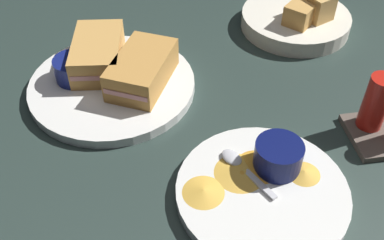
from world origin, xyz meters
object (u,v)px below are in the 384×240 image
(plate_sandwich_main, at_px, (112,85))
(ramekin_light_gravy, at_px, (278,155))
(sandwich_half_near, at_px, (142,69))
(spoon_by_dark_ramekin, at_px, (104,84))
(condiment_caddy, at_px, (383,118))
(bread_basket_rear, at_px, (297,19))
(sandwich_half_far, at_px, (98,53))
(ramekin_dark_sauce, at_px, (74,68))
(plate_chips_companion, at_px, (262,192))
(spoon_by_gravy_ramekin, at_px, (238,164))

(plate_sandwich_main, height_order, ramekin_light_gravy, ramekin_light_gravy)
(sandwich_half_near, height_order, spoon_by_dark_ramekin, sandwich_half_near)
(spoon_by_dark_ramekin, xyz_separation_m, ramekin_light_gravy, (0.20, 0.22, 0.02))
(ramekin_light_gravy, bearing_deg, spoon_by_dark_ramekin, -132.45)
(ramekin_light_gravy, height_order, condiment_caddy, condiment_caddy)
(bread_basket_rear, distance_m, condiment_caddy, 0.30)
(bread_basket_rear, bearing_deg, plate_sandwich_main, -69.51)
(sandwich_half_far, xyz_separation_m, ramekin_light_gravy, (0.26, 0.23, -0.00))
(plate_sandwich_main, xyz_separation_m, condiment_caddy, (0.16, 0.38, 0.03))
(plate_sandwich_main, height_order, spoon_by_dark_ramekin, spoon_by_dark_ramekin)
(ramekin_dark_sauce, bearing_deg, ramekin_light_gravy, 49.30)
(ramekin_dark_sauce, bearing_deg, sandwich_half_far, 127.10)
(ramekin_dark_sauce, bearing_deg, sandwich_half_near, 76.75)
(plate_chips_companion, bearing_deg, sandwich_half_near, -150.83)
(spoon_by_gravy_ramekin, relative_size, bread_basket_rear, 0.46)
(spoon_by_gravy_ramekin, bearing_deg, plate_chips_companion, 28.08)
(ramekin_dark_sauce, height_order, spoon_by_gravy_ramekin, ramekin_dark_sauce)
(ramekin_light_gravy, bearing_deg, plate_sandwich_main, -135.26)
(spoon_by_dark_ramekin, bearing_deg, sandwich_half_far, -173.65)
(ramekin_light_gravy, height_order, bread_basket_rear, bread_basket_rear)
(ramekin_dark_sauce, relative_size, spoon_by_gravy_ramekin, 0.66)
(ramekin_dark_sauce, bearing_deg, spoon_by_gravy_ramekin, 44.52)
(sandwich_half_far, relative_size, plate_chips_companion, 0.64)
(sandwich_half_near, bearing_deg, condiment_caddy, 64.49)
(spoon_by_gravy_ramekin, height_order, condiment_caddy, condiment_caddy)
(plate_chips_companion, relative_size, ramekin_light_gravy, 3.49)
(ramekin_dark_sauce, height_order, bread_basket_rear, bread_basket_rear)
(sandwich_half_far, distance_m, condiment_caddy, 0.45)
(ramekin_dark_sauce, xyz_separation_m, spoon_by_dark_ramekin, (0.03, 0.04, -0.02))
(condiment_caddy, bearing_deg, spoon_by_dark_ramekin, -111.71)
(sandwich_half_far, relative_size, bread_basket_rear, 0.69)
(condiment_caddy, bearing_deg, plate_sandwich_main, -113.44)
(spoon_by_dark_ramekin, relative_size, ramekin_light_gravy, 1.47)
(spoon_by_dark_ramekin, distance_m, spoon_by_gravy_ramekin, 0.26)
(bread_basket_rear, xyz_separation_m, condiment_caddy, (0.29, 0.03, 0.01))
(ramekin_dark_sauce, relative_size, spoon_by_dark_ramekin, 0.67)
(plate_sandwich_main, bearing_deg, sandwich_half_far, -158.37)
(plate_sandwich_main, distance_m, ramekin_light_gravy, 0.30)
(ramekin_light_gravy, bearing_deg, spoon_by_gravy_ramekin, -100.09)
(ramekin_light_gravy, distance_m, condiment_caddy, 0.17)
(sandwich_half_near, bearing_deg, spoon_by_gravy_ramekin, 29.40)
(ramekin_dark_sauce, xyz_separation_m, ramekin_light_gravy, (0.23, 0.27, 0.00))
(plate_chips_companion, xyz_separation_m, spoon_by_gravy_ramekin, (-0.04, -0.02, 0.01))
(plate_sandwich_main, distance_m, bread_basket_rear, 0.37)
(sandwich_half_near, bearing_deg, ramekin_dark_sauce, -103.25)
(ramekin_light_gravy, bearing_deg, ramekin_dark_sauce, -130.70)
(sandwich_half_far, relative_size, ramekin_dark_sauce, 2.25)
(sandwich_half_far, bearing_deg, plate_chips_companion, 34.58)
(plate_sandwich_main, distance_m, plate_chips_companion, 0.30)
(plate_chips_companion, xyz_separation_m, bread_basket_rear, (-0.38, 0.17, 0.01))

